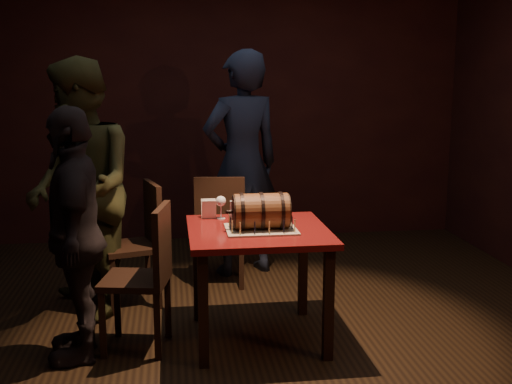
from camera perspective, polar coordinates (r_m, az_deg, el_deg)
room_shell at (r=4.20m, az=-0.26°, el=5.90°), size 5.04×5.04×2.80m
pub_table at (r=4.18m, az=0.18°, el=-4.74°), size 0.90×0.90×0.75m
cake_board at (r=4.11m, az=0.45°, el=-3.33°), size 0.45×0.35×0.01m
barrel_cake at (r=4.08m, az=0.44°, el=-1.71°), size 0.41×0.24×0.24m
birthday_candles at (r=4.10m, az=0.46°, el=-2.70°), size 0.40×0.30×0.09m
wine_glass_left at (r=4.40m, az=-3.15°, el=-0.91°), size 0.07×0.07×0.16m
wine_glass_mid at (r=4.45m, az=-0.72°, el=-0.75°), size 0.07×0.07×0.16m
wine_glass_right at (r=4.42m, az=0.84°, el=-0.83°), size 0.07×0.07×0.16m
pint_of_ale at (r=4.29m, az=-1.84°, el=-1.82°), size 0.07×0.07×0.15m
menu_card at (r=4.42m, az=-4.22°, el=-1.55°), size 0.10×0.05×0.13m
chair_back at (r=5.22m, az=-3.20°, el=-2.91°), size 0.44×0.44×0.93m
chair_left_rear at (r=4.92m, az=-10.23°, el=-3.95°), size 0.49×0.49×0.93m
chair_left_front at (r=4.12m, az=-9.64°, el=-6.81°), size 0.47×0.47×0.93m
person_back at (r=5.51m, az=-1.27°, el=2.52°), size 0.81×0.66×1.93m
person_left_rear at (r=4.71m, az=-15.33°, el=0.27°), size 1.00×1.11×1.86m
person_left_front at (r=4.04m, az=-15.78°, el=-3.66°), size 0.45×0.94×1.56m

